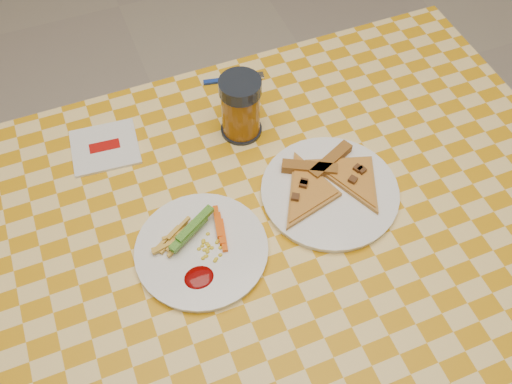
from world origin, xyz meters
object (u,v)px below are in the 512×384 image
at_px(plate_left, 202,251).
at_px(plate_right, 330,192).
at_px(table, 267,241).
at_px(drink_glass, 241,108).

bearing_deg(plate_left, plate_right, 6.33).
height_order(table, plate_left, plate_left).
relative_size(table, plate_left, 5.40).
distance_m(plate_left, drink_glass, 0.31).
relative_size(plate_right, drink_glass, 1.86).
height_order(plate_right, drink_glass, drink_glass).
bearing_deg(plate_left, table, 7.39).
xyz_separation_m(table, plate_right, (0.14, 0.01, 0.08)).
bearing_deg(drink_glass, table, -98.68).
distance_m(table, plate_right, 0.16).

